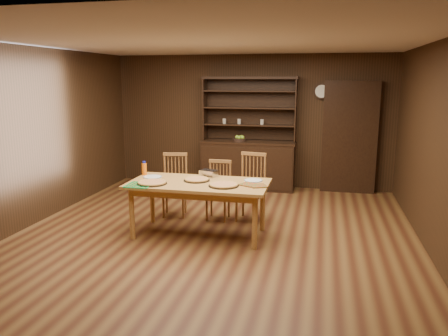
% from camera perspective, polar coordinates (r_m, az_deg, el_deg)
% --- Properties ---
extents(floor, '(6.00, 6.00, 0.00)m').
position_cam_1_polar(floor, '(6.14, -1.28, -8.77)').
color(floor, brown).
rests_on(floor, ground).
extents(room_shell, '(6.00, 6.00, 6.00)m').
position_cam_1_polar(room_shell, '(5.78, -1.35, 6.06)').
color(room_shell, silver).
rests_on(room_shell, floor).
extents(china_hutch, '(1.84, 0.52, 2.17)m').
position_cam_1_polar(china_hutch, '(8.59, 3.19, 1.26)').
color(china_hutch, black).
rests_on(china_hutch, floor).
extents(doorway, '(1.00, 0.18, 2.10)m').
position_cam_1_polar(doorway, '(8.56, 16.07, 3.87)').
color(doorway, black).
rests_on(doorway, floor).
extents(wall_clock, '(0.30, 0.05, 0.30)m').
position_cam_1_polar(wall_clock, '(8.53, 12.63, 9.75)').
color(wall_clock, black).
rests_on(wall_clock, room_shell).
extents(dining_table, '(1.90, 0.95, 0.75)m').
position_cam_1_polar(dining_table, '(5.98, -3.32, -2.62)').
color(dining_table, gold).
rests_on(dining_table, floor).
extents(chair_left, '(0.47, 0.45, 0.99)m').
position_cam_1_polar(chair_left, '(6.95, -6.43, -1.91)').
color(chair_left, olive).
rests_on(chair_left, floor).
extents(chair_center, '(0.38, 0.36, 0.91)m').
position_cam_1_polar(chair_center, '(6.73, -0.67, -2.65)').
color(chair_center, olive).
rests_on(chair_center, floor).
extents(chair_right, '(0.48, 0.46, 1.03)m').
position_cam_1_polar(chair_right, '(6.69, 3.61, -2.17)').
color(chair_right, olive).
rests_on(chair_right, floor).
extents(pizza_left, '(0.40, 0.40, 0.04)m').
position_cam_1_polar(pizza_left, '(5.93, -9.38, -1.90)').
color(pizza_left, black).
rests_on(pizza_left, dining_table).
extents(pizza_right, '(0.40, 0.40, 0.04)m').
position_cam_1_polar(pizza_right, '(5.73, -0.05, -2.21)').
color(pizza_right, black).
rests_on(pizza_right, dining_table).
extents(pizza_center, '(0.36, 0.36, 0.04)m').
position_cam_1_polar(pizza_center, '(6.05, -3.59, -1.51)').
color(pizza_center, black).
rests_on(pizza_center, dining_table).
extents(cooling_rack, '(0.37, 0.37, 0.01)m').
position_cam_1_polar(cooling_rack, '(5.88, -11.02, -2.18)').
color(cooling_rack, '#0DAE51').
rests_on(cooling_rack, dining_table).
extents(plate_left, '(0.26, 0.26, 0.02)m').
position_cam_1_polar(plate_left, '(6.32, -9.32, -1.15)').
color(plate_left, white).
rests_on(plate_left, dining_table).
extents(plate_right, '(0.25, 0.25, 0.02)m').
position_cam_1_polar(plate_right, '(6.03, 3.85, -1.62)').
color(plate_right, white).
rests_on(plate_right, dining_table).
extents(foil_dish, '(0.28, 0.24, 0.09)m').
position_cam_1_polar(foil_dish, '(6.29, -1.99, -0.69)').
color(foil_dish, white).
rests_on(foil_dish, dining_table).
extents(juice_bottle, '(0.07, 0.07, 0.20)m').
position_cam_1_polar(juice_bottle, '(6.49, -10.38, -0.09)').
color(juice_bottle, orange).
rests_on(juice_bottle, dining_table).
extents(pot_holder_a, '(0.28, 0.28, 0.02)m').
position_cam_1_polar(pot_holder_a, '(5.74, 4.50, -2.33)').
color(pot_holder_a, red).
rests_on(pot_holder_a, dining_table).
extents(pot_holder_b, '(0.28, 0.28, 0.02)m').
position_cam_1_polar(pot_holder_b, '(5.80, 3.25, -2.17)').
color(pot_holder_b, red).
rests_on(pot_holder_b, dining_table).
extents(fruit_bowl, '(0.26, 0.26, 0.12)m').
position_cam_1_polar(fruit_bowl, '(8.49, 2.06, 3.81)').
color(fruit_bowl, black).
rests_on(fruit_bowl, china_hutch).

